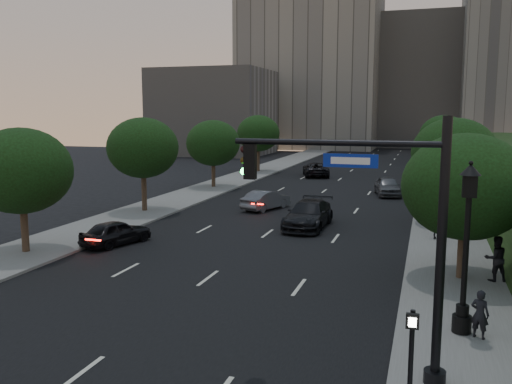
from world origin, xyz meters
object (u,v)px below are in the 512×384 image
(sedan_near_left, at_px, (116,232))
(sedan_mid_left, at_px, (266,200))
(pedestrian_b, at_px, (496,258))
(pedestrian_a, at_px, (480,314))
(sedan_far_left, at_px, (316,169))
(sedan_far_right, at_px, (388,186))
(sedan_near_right, at_px, (308,215))
(pedestrian_c, at_px, (437,225))
(street_lamp, at_px, (466,256))
(traffic_signal_mast, at_px, (396,247))

(sedan_near_left, bearing_deg, sedan_mid_left, -92.21)
(pedestrian_b, bearing_deg, pedestrian_a, 60.44)
(sedan_far_left, relative_size, sedan_far_right, 1.17)
(sedan_near_right, bearing_deg, sedan_mid_left, 130.41)
(sedan_near_left, relative_size, pedestrian_c, 2.62)
(street_lamp, height_order, sedan_mid_left, street_lamp)
(street_lamp, relative_size, sedan_far_right, 1.18)
(traffic_signal_mast, height_order, sedan_near_right, traffic_signal_mast)
(sedan_near_right, relative_size, pedestrian_a, 3.71)
(street_lamp, relative_size, pedestrian_a, 3.67)
(sedan_far_right, bearing_deg, pedestrian_a, -92.52)
(sedan_mid_left, relative_size, sedan_far_right, 0.90)
(traffic_signal_mast, relative_size, street_lamp, 1.25)
(traffic_signal_mast, relative_size, sedan_near_left, 1.74)
(street_lamp, height_order, pedestrian_c, street_lamp)
(sedan_mid_left, distance_m, sedan_far_left, 21.35)
(street_lamp, height_order, sedan_near_left, street_lamp)
(sedan_mid_left, bearing_deg, sedan_far_left, -68.49)
(sedan_far_right, distance_m, pedestrian_b, 24.06)
(pedestrian_a, bearing_deg, pedestrian_c, -62.25)
(sedan_near_right, bearing_deg, pedestrian_c, -9.38)
(pedestrian_c, bearing_deg, sedan_far_right, -62.65)
(street_lamp, distance_m, pedestrian_a, 1.81)
(sedan_near_left, height_order, sedan_mid_left, sedan_mid_left)
(sedan_far_left, height_order, sedan_far_right, sedan_far_right)
(street_lamp, bearing_deg, sedan_far_left, 107.58)
(traffic_signal_mast, relative_size, sedan_near_right, 1.23)
(sedan_mid_left, xyz_separation_m, pedestrian_b, (13.99, -13.72, 0.39))
(street_lamp, relative_size, pedestrian_b, 2.96)
(sedan_near_left, height_order, pedestrian_c, pedestrian_c)
(sedan_far_right, bearing_deg, sedan_near_right, -115.93)
(street_lamp, xyz_separation_m, pedestrian_a, (0.49, -0.31, -1.72))
(sedan_near_left, bearing_deg, sedan_near_right, -122.34)
(sedan_far_left, distance_m, pedestrian_c, 30.58)
(sedan_mid_left, xyz_separation_m, sedan_near_right, (4.28, -5.22, 0.12))
(pedestrian_b, height_order, pedestrian_c, pedestrian_b)
(sedan_near_right, bearing_deg, traffic_signal_mast, -70.27)
(sedan_far_right, relative_size, pedestrian_a, 3.10)
(street_lamp, bearing_deg, pedestrian_c, 92.57)
(traffic_signal_mast, distance_m, pedestrian_c, 17.17)
(sedan_far_left, relative_size, pedestrian_b, 2.94)
(sedan_far_left, bearing_deg, sedan_near_right, 83.85)
(traffic_signal_mast, distance_m, sedan_near_right, 19.50)
(traffic_signal_mast, relative_size, pedestrian_b, 3.69)
(sedan_mid_left, height_order, pedestrian_c, pedestrian_c)
(traffic_signal_mast, bearing_deg, sedan_far_right, 94.31)
(sedan_far_left, xyz_separation_m, sedan_near_right, (4.92, -26.55, 0.05))
(sedan_near_right, distance_m, pedestrian_a, 17.18)
(sedan_near_right, bearing_deg, pedestrian_b, -40.19)
(traffic_signal_mast, distance_m, sedan_far_right, 33.27)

